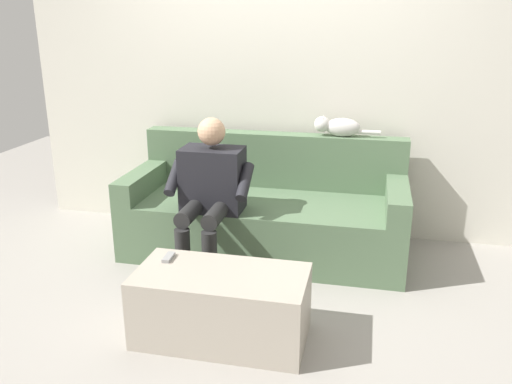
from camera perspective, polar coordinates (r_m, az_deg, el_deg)
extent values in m
plane|color=gray|center=(3.52, -1.38, -10.86)|extent=(8.00, 8.00, 0.00)
cube|color=beige|center=(4.28, 2.46, 13.25)|extent=(4.12, 0.06, 2.68)
cube|color=#516B4C|center=(3.95, 0.67, -4.03)|extent=(1.74, 0.69, 0.42)
cube|color=#516B4C|center=(4.28, 1.85, 0.72)|extent=(2.05, 0.16, 0.85)
cube|color=#516B4C|center=(3.86, 14.63, -3.87)|extent=(0.15, 0.69, 0.60)
cube|color=#516B4C|center=(4.21, -12.07, -1.79)|extent=(0.15, 0.69, 0.60)
cube|color=#A89E8E|center=(3.01, -3.70, -12.01)|extent=(0.93, 0.48, 0.40)
cube|color=black|center=(3.69, -4.64, 1.36)|extent=(0.42, 0.27, 0.44)
sphere|color=tan|center=(3.60, -4.77, 6.45)|extent=(0.19, 0.19, 0.19)
cylinder|color=black|center=(3.53, -4.11, -2.22)|extent=(0.11, 0.40, 0.11)
cylinder|color=black|center=(3.59, -6.87, -1.99)|extent=(0.11, 0.40, 0.11)
cylinder|color=black|center=(3.46, -4.95, -7.49)|extent=(0.10, 0.10, 0.42)
cylinder|color=black|center=(3.52, -7.78, -7.17)|extent=(0.10, 0.10, 0.42)
cylinder|color=black|center=(3.54, -1.19, 1.10)|extent=(0.08, 0.27, 0.22)
cylinder|color=black|center=(3.69, -8.69, 1.58)|extent=(0.08, 0.27, 0.22)
ellipsoid|color=silver|center=(4.09, 9.23, 6.83)|extent=(0.26, 0.11, 0.14)
sphere|color=silver|center=(4.10, 7.07, 7.20)|extent=(0.12, 0.12, 0.12)
cone|color=silver|center=(4.12, 7.22, 7.92)|extent=(0.04, 0.04, 0.04)
cone|color=silver|center=(4.06, 7.13, 7.77)|extent=(0.04, 0.04, 0.04)
cylinder|color=silver|center=(4.09, 11.90, 6.27)|extent=(0.18, 0.03, 0.03)
cube|color=gray|center=(3.10, -9.31, -6.89)|extent=(0.05, 0.12, 0.02)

